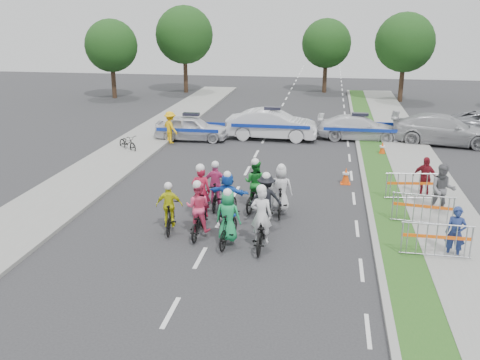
% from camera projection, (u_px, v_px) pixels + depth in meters
% --- Properties ---
extents(ground, '(90.00, 90.00, 0.00)m').
position_uv_depth(ground, '(200.00, 258.00, 15.55)').
color(ground, '#28282B').
rests_on(ground, ground).
extents(curb_right, '(0.20, 60.00, 0.12)m').
position_uv_depth(curb_right, '(369.00, 207.00, 19.43)').
color(curb_right, gray).
rests_on(curb_right, ground).
extents(grass_strip, '(1.20, 60.00, 0.11)m').
position_uv_depth(grass_strip, '(389.00, 208.00, 19.32)').
color(grass_strip, '#1D4E19').
rests_on(grass_strip, ground).
extents(sidewalk_right, '(2.40, 60.00, 0.13)m').
position_uv_depth(sidewalk_right, '(441.00, 211.00, 19.04)').
color(sidewalk_right, gray).
rests_on(sidewalk_right, ground).
extents(sidewalk_left, '(3.00, 60.00, 0.13)m').
position_uv_depth(sidewalk_left, '(71.00, 190.00, 21.26)').
color(sidewalk_left, gray).
rests_on(sidewalk_left, ground).
extents(rider_0, '(0.70, 1.99, 2.03)m').
position_uv_depth(rider_0, '(261.00, 227.00, 16.06)').
color(rider_0, black).
rests_on(rider_0, ground).
extents(rider_1, '(0.83, 1.80, 1.85)m').
position_uv_depth(rider_1, '(228.00, 223.00, 16.23)').
color(rider_1, black).
rests_on(rider_1, ground).
extents(rider_2, '(0.78, 1.83, 1.87)m').
position_uv_depth(rider_2, '(198.00, 215.00, 16.91)').
color(rider_2, black).
rests_on(rider_2, ground).
extents(rider_3, '(0.90, 1.67, 1.71)m').
position_uv_depth(rider_3, '(170.00, 212.00, 17.24)').
color(rider_3, black).
rests_on(rider_3, ground).
extents(rider_4, '(1.11, 1.92, 1.90)m').
position_uv_depth(rider_4, '(266.00, 205.00, 17.66)').
color(rider_4, black).
rests_on(rider_4, ground).
extents(rider_5, '(1.47, 1.75, 1.78)m').
position_uv_depth(rider_5, '(228.00, 199.00, 18.14)').
color(rider_5, black).
rests_on(rider_5, ground).
extents(rider_6, '(0.85, 2.06, 2.05)m').
position_uv_depth(rider_6, '(202.00, 202.00, 18.12)').
color(rider_6, black).
rests_on(rider_6, ground).
extents(rider_7, '(0.80, 1.81, 1.89)m').
position_uv_depth(rider_7, '(281.00, 195.00, 18.63)').
color(rider_7, black).
rests_on(rider_7, ground).
extents(rider_8, '(1.00, 1.96, 1.91)m').
position_uv_depth(rider_8, '(255.00, 190.00, 19.26)').
color(rider_8, black).
rests_on(rider_8, ground).
extents(rider_9, '(0.93, 1.75, 1.81)m').
position_uv_depth(rider_9, '(216.00, 190.00, 19.26)').
color(rider_9, black).
rests_on(rider_9, ground).
extents(police_car_0, '(4.09, 1.81, 1.37)m').
position_uv_depth(police_car_0, '(192.00, 128.00, 29.53)').
color(police_car_0, silver).
rests_on(police_car_0, ground).
extents(police_car_1, '(5.04, 1.86, 1.65)m').
position_uv_depth(police_car_1, '(272.00, 124.00, 29.73)').
color(police_car_1, silver).
rests_on(police_car_1, ground).
extents(police_car_2, '(4.63, 1.97, 1.33)m').
position_uv_depth(police_car_2, '(359.00, 128.00, 29.68)').
color(police_car_2, silver).
rests_on(police_car_2, ground).
extents(civilian_sedan, '(5.75, 3.07, 1.59)m').
position_uv_depth(civilian_sedan, '(444.00, 130.00, 28.58)').
color(civilian_sedan, '#A6A6AB').
rests_on(civilian_sedan, ground).
extents(spectator_0, '(0.67, 0.55, 1.58)m').
position_uv_depth(spectator_0, '(456.00, 233.00, 15.29)').
color(spectator_0, navy).
rests_on(spectator_0, ground).
extents(spectator_1, '(0.95, 0.77, 1.83)m').
position_uv_depth(spectator_1, '(442.00, 190.00, 18.61)').
color(spectator_1, slate).
rests_on(spectator_1, ground).
extents(spectator_2, '(1.03, 0.84, 1.64)m').
position_uv_depth(spectator_2, '(425.00, 178.00, 20.26)').
color(spectator_2, maroon).
rests_on(spectator_2, ground).
extents(marshal_hiviz, '(1.26, 1.22, 1.73)m').
position_uv_depth(marshal_hiviz, '(170.00, 127.00, 28.82)').
color(marshal_hiviz, yellow).
rests_on(marshal_hiviz, ground).
extents(barrier_0, '(2.01, 0.53, 1.12)m').
position_uv_depth(barrier_0, '(436.00, 242.00, 15.27)').
color(barrier_0, '#A5A8AD').
rests_on(barrier_0, ground).
extents(barrier_1, '(2.05, 0.77, 1.12)m').
position_uv_depth(barrier_1, '(422.00, 211.00, 17.66)').
color(barrier_1, '#A5A8AD').
rests_on(barrier_1, ground).
extents(barrier_2, '(2.05, 0.75, 1.12)m').
position_uv_depth(barrier_2, '(412.00, 187.00, 19.99)').
color(barrier_2, '#A5A8AD').
rests_on(barrier_2, ground).
extents(cone_0, '(0.40, 0.40, 0.70)m').
position_uv_depth(cone_0, '(346.00, 176.00, 22.12)').
color(cone_0, '#F24C0C').
rests_on(cone_0, ground).
extents(cone_1, '(0.40, 0.40, 0.70)m').
position_uv_depth(cone_1, '(382.00, 149.00, 26.47)').
color(cone_1, '#F24C0C').
rests_on(cone_1, ground).
extents(parked_bike, '(1.59, 1.45, 0.84)m').
position_uv_depth(parked_bike, '(128.00, 143.00, 27.28)').
color(parked_bike, black).
rests_on(parked_bike, ground).
extents(tree_0, '(4.20, 4.20, 6.30)m').
position_uv_depth(tree_0, '(111.00, 46.00, 42.81)').
color(tree_0, '#382619').
rests_on(tree_0, ground).
extents(tree_1, '(4.55, 4.55, 6.82)m').
position_uv_depth(tree_1, '(405.00, 43.00, 40.96)').
color(tree_1, '#382619').
rests_on(tree_1, ground).
extents(tree_3, '(4.90, 4.90, 7.35)m').
position_uv_depth(tree_3, '(184.00, 35.00, 45.57)').
color(tree_3, '#382619').
rests_on(tree_3, ground).
extents(tree_4, '(4.20, 4.20, 6.30)m').
position_uv_depth(tree_4, '(326.00, 43.00, 45.77)').
color(tree_4, '#382619').
rests_on(tree_4, ground).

